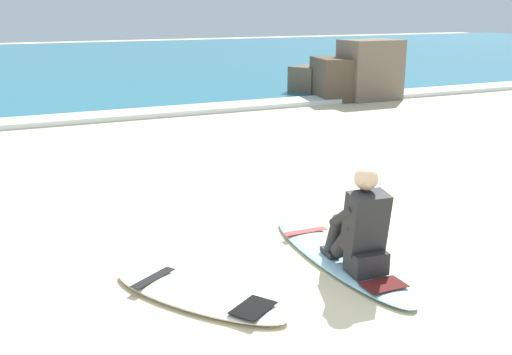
{
  "coord_description": "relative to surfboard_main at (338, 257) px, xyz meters",
  "views": [
    {
      "loc": [
        -2.46,
        -4.13,
        2.33
      ],
      "look_at": [
        0.28,
        1.54,
        0.55
      ],
      "focal_mm": 42.6,
      "sensor_mm": 36.0,
      "label": 1
    }
  ],
  "objects": [
    {
      "name": "surfboard_main",
      "position": [
        0.0,
        0.0,
        0.0
      ],
      "size": [
        0.59,
        2.32,
        0.08
      ],
      "color": "#9ED1E5",
      "rests_on": "ground"
    },
    {
      "name": "sea",
      "position": [
        -0.56,
        22.25,
        0.01
      ],
      "size": [
        80.0,
        28.0,
        0.1
      ],
      "primitive_type": "cube",
      "color": "teal",
      "rests_on": "ground"
    },
    {
      "name": "rock_outcrop_distant",
      "position": [
        6.07,
        8.81,
        0.59
      ],
      "size": [
        2.29,
        2.6,
        1.51
      ],
      "color": "brown",
      "rests_on": "ground"
    },
    {
      "name": "breaking_foam",
      "position": [
        -0.56,
        8.55,
        0.02
      ],
      "size": [
        80.0,
        0.9,
        0.11
      ],
      "primitive_type": "cube",
      "color": "white",
      "rests_on": "ground"
    },
    {
      "name": "surfer_seated",
      "position": [
        -0.0,
        -0.34,
        0.4
      ],
      "size": [
        0.41,
        0.73,
        0.95
      ],
      "color": "#232326",
      "rests_on": "surfboard_main"
    },
    {
      "name": "ground_plane",
      "position": [
        -0.56,
        -0.34,
        -0.04
      ],
      "size": [
        80.0,
        80.0,
        0.0
      ],
      "primitive_type": "plane",
      "color": "beige"
    },
    {
      "name": "surfboard_spare_near",
      "position": [
        -1.48,
        -0.16,
        0.0
      ],
      "size": [
        1.35,
        1.72,
        0.08
      ],
      "color": "#EFE5C6",
      "rests_on": "ground"
    }
  ]
}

